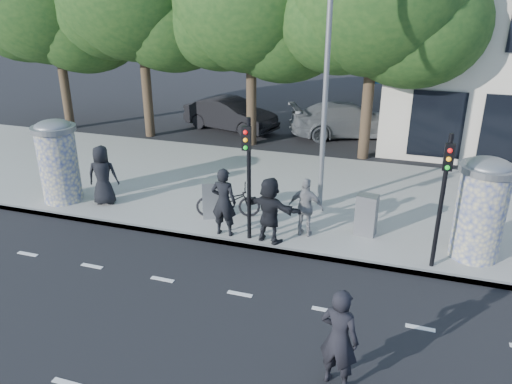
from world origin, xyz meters
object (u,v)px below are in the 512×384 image
(ped_a, at_px, (103,175))
(ped_b, at_px, (224,202))
(ped_f, at_px, (270,210))
(car_mid, at_px, (231,114))
(street_lamp, at_px, (327,55))
(bicycle, at_px, (228,201))
(traffic_pole_far, at_px, (443,189))
(traffic_pole_near, at_px, (248,168))
(car_right, at_px, (348,120))
(ad_column_left, at_px, (58,159))
(ped_e, at_px, (306,207))
(cabinet_left, at_px, (212,199))
(cabinet_right, at_px, (366,215))
(ad_column_right, at_px, (481,207))
(man_road, at_px, (339,339))

(ped_a, height_order, ped_b, ped_b)
(ped_f, relative_size, car_mid, 0.39)
(street_lamp, bearing_deg, bicycle, -145.53)
(traffic_pole_far, height_order, bicycle, traffic_pole_far)
(bicycle, bearing_deg, traffic_pole_far, -119.78)
(traffic_pole_near, relative_size, ped_b, 1.74)
(ped_b, relative_size, car_right, 0.36)
(ad_column_left, xyz_separation_m, ped_e, (8.02, -0.01, -0.55))
(ped_e, xyz_separation_m, car_mid, (-6.06, 10.16, -0.21))
(traffic_pole_far, height_order, cabinet_left, traffic_pole_far)
(car_mid, xyz_separation_m, car_right, (5.61, 0.71, 0.01))
(cabinet_left, bearing_deg, cabinet_right, -21.12)
(ad_column_right, xyz_separation_m, traffic_pole_far, (-1.00, -0.91, 0.69))
(ped_f, bearing_deg, ped_e, -127.67)
(traffic_pole_far, height_order, ped_b, traffic_pole_far)
(traffic_pole_near, xyz_separation_m, cabinet_right, (3.01, 1.28, -1.49))
(ped_a, distance_m, cabinet_left, 3.65)
(ped_f, xyz_separation_m, cabinet_left, (-2.09, 0.95, -0.35))
(street_lamp, xyz_separation_m, car_mid, (-6.03, 8.01, -4.02))
(car_right, bearing_deg, traffic_pole_near, 150.78)
(man_road, xyz_separation_m, cabinet_left, (-4.69, 5.49, -0.26))
(street_lamp, distance_m, car_mid, 10.80)
(ped_a, height_order, cabinet_left, ped_a)
(ad_column_left, xyz_separation_m, street_lamp, (8.00, 2.13, 3.26))
(street_lamp, relative_size, ped_e, 4.75)
(ped_f, bearing_deg, car_right, -76.67)
(street_lamp, bearing_deg, ad_column_right, -23.73)
(traffic_pole_near, distance_m, ped_a, 5.33)
(traffic_pole_near, relative_size, street_lamp, 0.42)
(man_road, bearing_deg, car_right, -66.59)
(traffic_pole_near, xyz_separation_m, car_mid, (-4.63, 10.85, -1.45))
(ped_a, bearing_deg, man_road, 129.55)
(traffic_pole_far, height_order, car_right, traffic_pole_far)
(bicycle, bearing_deg, cabinet_right, -106.85)
(ad_column_left, bearing_deg, street_lamp, 14.94)
(ad_column_right, height_order, ped_b, ad_column_right)
(traffic_pole_far, height_order, street_lamp, street_lamp)
(car_mid, bearing_deg, car_right, -67.23)
(ped_f, xyz_separation_m, car_right, (0.39, 11.50, -0.29))
(traffic_pole_near, distance_m, ped_b, 1.33)
(ped_f, bearing_deg, bicycle, -18.91)
(traffic_pole_far, xyz_separation_m, cabinet_right, (-1.79, 1.28, -1.49))
(traffic_pole_near, height_order, ped_b, traffic_pole_near)
(traffic_pole_far, height_order, ped_a, traffic_pole_far)
(ped_e, bearing_deg, cabinet_left, -3.80)
(ad_column_right, xyz_separation_m, car_right, (-4.82, 10.65, -0.75))
(man_road, xyz_separation_m, car_right, (-2.21, 16.04, -0.20))
(ped_f, xyz_separation_m, cabinet_right, (2.43, 1.22, -0.33))
(traffic_pole_far, relative_size, street_lamp, 0.42)
(ad_column_right, distance_m, car_right, 11.71)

